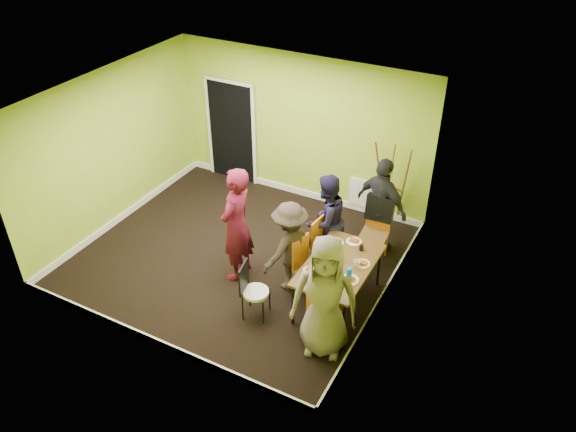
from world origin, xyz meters
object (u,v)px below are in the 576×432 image
Objects in this scene: chair_left_far at (323,244)px; person_front_end at (325,297)px; chair_left_near at (306,264)px; easel at (390,186)px; chair_front_end at (323,305)px; person_left_far at (326,221)px; person_back_end at (381,206)px; blue_bottle at (349,274)px; thermos at (337,256)px; orange_bottle at (339,250)px; chair_back_end at (379,215)px; dining_table at (339,267)px; person_standing at (236,225)px; person_left_near at (290,247)px; chair_bentwood at (251,288)px.

chair_left_far is 1.65m from person_front_end.
chair_left_near is 2.37m from easel.
chair_left_far is 1.39m from chair_front_end.
easel is at bearing 78.14° from person_front_end.
person_left_far is 0.98m from person_back_end.
blue_bottle is at bearing 48.34° from chair_left_far.
orange_bottle is (-0.06, 0.21, -0.07)m from thermos.
chair_back_end is 0.17m from person_back_end.
chair_left_far is 0.55m from orange_bottle.
chair_back_end is at bearing 152.88° from person_left_far.
easel is 7.56× the size of blue_bottle.
orange_bottle is (-0.12, 0.24, 0.10)m from dining_table.
easel is (-0.05, 2.33, 0.11)m from dining_table.
chair_left_far is at bearing 140.34° from orange_bottle.
chair_back_end reaches higher than chair_front_end.
orange_bottle is at bearing 99.27° from person_standing.
chair_front_end is at bearing 30.78° from chair_left_far.
orange_bottle is at bearing -91.96° from easel.
chair_front_end is 0.99m from orange_bottle.
chair_left_far is 0.64m from person_left_near.
person_back_end reaches higher than chair_bentwood.
dining_table is 0.28m from orange_bottle.
chair_back_end reaches higher than orange_bottle.
thermos is at bearing 81.05° from chair_back_end.
easel is (0.46, 1.77, 0.25)m from chair_left_far.
person_standing is 2.40m from person_back_end.
person_front_end reaches higher than chair_back_end.
easel is (-0.13, 3.03, 0.24)m from chair_front_end.
chair_front_end is 0.63× the size of person_left_far.
easel is 1.57m from person_left_far.
dining_table is 1.49× the size of chair_front_end.
chair_back_end is at bearing -82.75° from easel.
chair_front_end is 0.61× the size of easel.
chair_left_far is at bearing -172.67° from chair_left_near.
easel is 0.75m from person_back_end.
person_standing is 1.12× the size of person_back_end.
chair_bentwood is (-0.47, -0.80, -0.05)m from chair_left_near.
dining_table is 0.76m from chair_left_far.
person_left_far is (1.06, 0.95, -0.16)m from person_standing.
dining_table is 18.56× the size of orange_bottle.
chair_front_end is 0.55× the size of person_front_end.
person_standing is (-1.61, -0.12, 0.09)m from thermos.
chair_front_end is at bearing -78.14° from orange_bottle.
easel is 0.96× the size of person_back_end.
chair_left_near is 1.23m from person_front_end.
dining_table is at bearing 85.63° from person_front_end.
person_back_end is at bearing 143.67° from chair_bentwood.
chair_left_near is 0.59× the size of easel.
chair_left_near reaches higher than dining_table.
chair_left_near is (-0.54, 0.02, -0.16)m from dining_table.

